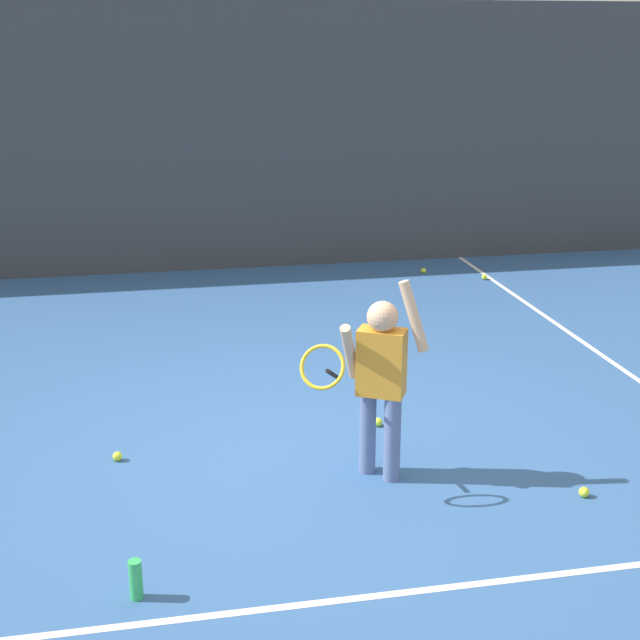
# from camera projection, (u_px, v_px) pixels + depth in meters

# --- Properties ---
(ground_plane) EXTENTS (20.00, 20.00, 0.00)m
(ground_plane) POSITION_uv_depth(u_px,v_px,m) (296.00, 456.00, 6.05)
(ground_plane) COLOR #335B93
(court_line_baseline) EXTENTS (9.00, 0.05, 0.00)m
(court_line_baseline) POSITION_uv_depth(u_px,v_px,m) (349.00, 599.00, 4.51)
(court_line_baseline) COLOR white
(court_line_baseline) RESTS_ON ground
(court_line_sideline) EXTENTS (0.05, 9.00, 0.00)m
(court_line_sideline) POSITION_uv_depth(u_px,v_px,m) (629.00, 374.00, 7.55)
(court_line_sideline) COLOR white
(court_line_sideline) RESTS_ON ground
(back_fence_windscreen) EXTENTS (13.63, 0.08, 3.22)m
(back_fence_windscreen) POSITION_uv_depth(u_px,v_px,m) (223.00, 139.00, 10.55)
(back_fence_windscreen) COLOR #383D42
(back_fence_windscreen) RESTS_ON ground
(fence_post_2) EXTENTS (0.09, 0.09, 3.37)m
(fence_post_2) POSITION_uv_depth(u_px,v_px,m) (222.00, 132.00, 10.58)
(fence_post_2) COLOR slate
(fence_post_2) RESTS_ON ground
(fence_post_3) EXTENTS (0.09, 0.09, 3.37)m
(fence_post_3) POSITION_uv_depth(u_px,v_px,m) (482.00, 127.00, 11.19)
(fence_post_3) COLOR slate
(fence_post_3) RESTS_ON ground
(tennis_player) EXTENTS (0.88, 0.54, 1.35)m
(tennis_player) POSITION_uv_depth(u_px,v_px,m) (379.00, 374.00, 5.56)
(tennis_player) COLOR slate
(tennis_player) RESTS_ON ground
(water_bottle) EXTENTS (0.07, 0.07, 0.22)m
(water_bottle) POSITION_uv_depth(u_px,v_px,m) (136.00, 580.00, 4.49)
(water_bottle) COLOR green
(water_bottle) RESTS_ON ground
(tennis_ball_2) EXTENTS (0.07, 0.07, 0.07)m
(tennis_ball_2) POSITION_uv_depth(u_px,v_px,m) (423.00, 271.00, 10.78)
(tennis_ball_2) COLOR #CCE033
(tennis_ball_2) RESTS_ON ground
(tennis_ball_4) EXTENTS (0.07, 0.07, 0.07)m
(tennis_ball_4) POSITION_uv_depth(u_px,v_px,m) (484.00, 277.00, 10.49)
(tennis_ball_4) COLOR #CCE033
(tennis_ball_4) RESTS_ON ground
(tennis_ball_6) EXTENTS (0.07, 0.07, 0.07)m
(tennis_ball_6) POSITION_uv_depth(u_px,v_px,m) (378.00, 422.00, 6.52)
(tennis_ball_6) COLOR #CCE033
(tennis_ball_6) RESTS_ON ground
(tennis_ball_7) EXTENTS (0.07, 0.07, 0.07)m
(tennis_ball_7) POSITION_uv_depth(u_px,v_px,m) (584.00, 492.00, 5.51)
(tennis_ball_7) COLOR #CCE033
(tennis_ball_7) RESTS_ON ground
(tennis_ball_8) EXTENTS (0.07, 0.07, 0.07)m
(tennis_ball_8) POSITION_uv_depth(u_px,v_px,m) (118.00, 456.00, 5.98)
(tennis_ball_8) COLOR #CCE033
(tennis_ball_8) RESTS_ON ground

